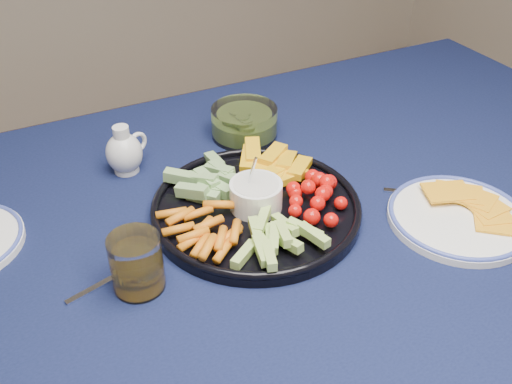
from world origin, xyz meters
name	(u,v)px	position (x,y,z in m)	size (l,w,h in m)	color
dining_table	(281,265)	(0.00, 0.00, 0.66)	(1.67, 1.07, 0.75)	#4E2F1A
crudite_platter	(255,204)	(-0.03, 0.05, 0.77)	(0.35, 0.35, 0.11)	black
creamer_pitcher	(125,152)	(-0.18, 0.28, 0.79)	(0.08, 0.07, 0.09)	silver
pickle_bowl	(244,124)	(0.07, 0.30, 0.77)	(0.13, 0.13, 0.06)	silver
cheese_plate	(458,216)	(0.27, -0.12, 0.76)	(0.23, 0.23, 0.03)	white
juice_tumbler	(137,266)	(-0.25, -0.03, 0.78)	(0.07, 0.07, 0.09)	silver
fork_left	(122,273)	(-0.27, 0.01, 0.75)	(0.15, 0.06, 0.00)	silver
fork_right	(439,195)	(0.29, -0.05, 0.75)	(0.14, 0.11, 0.00)	silver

